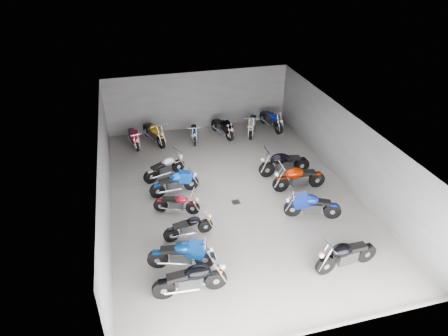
{
  "coord_description": "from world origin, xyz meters",
  "views": [
    {
      "loc": [
        -3.82,
        -13.29,
        9.69
      ],
      "look_at": [
        -0.2,
        0.66,
        1.0
      ],
      "focal_mm": 32.0,
      "sensor_mm": 36.0,
      "label": 1
    }
  ],
  "objects_px": {
    "motorcycle_left_e": "(175,183)",
    "motorcycle_back_f": "(272,120)",
    "motorcycle_left_a": "(191,279)",
    "motorcycle_right_a": "(346,255)",
    "motorcycle_left_c": "(189,227)",
    "motorcycle_right_e": "(284,163)",
    "motorcycle_back_c": "(194,133)",
    "motorcycle_back_d": "(223,127)",
    "motorcycle_left_f": "(165,168)",
    "motorcycle_right_d": "(299,178)",
    "motorcycle_left_d": "(177,203)",
    "motorcycle_left_b": "(182,254)",
    "drain_grate": "(236,202)",
    "motorcycle_back_a": "(134,137)",
    "motorcycle_right_c": "(312,206)",
    "motorcycle_back_b": "(154,132)",
    "motorcycle_back_e": "(252,124)"
  },
  "relations": [
    {
      "from": "motorcycle_right_a",
      "to": "motorcycle_left_b",
      "type": "bearing_deg",
      "value": 68.87
    },
    {
      "from": "motorcycle_left_f",
      "to": "motorcycle_right_d",
      "type": "relative_size",
      "value": 0.83
    },
    {
      "from": "motorcycle_right_e",
      "to": "motorcycle_back_d",
      "type": "height_order",
      "value": "motorcycle_right_e"
    },
    {
      "from": "drain_grate",
      "to": "motorcycle_back_d",
      "type": "bearing_deg",
      "value": 80.71
    },
    {
      "from": "motorcycle_right_a",
      "to": "motorcycle_back_b",
      "type": "bearing_deg",
      "value": 19.42
    },
    {
      "from": "motorcycle_right_c",
      "to": "motorcycle_back_b",
      "type": "bearing_deg",
      "value": 53.08
    },
    {
      "from": "motorcycle_right_d",
      "to": "motorcycle_back_a",
      "type": "xyz_separation_m",
      "value": [
        -6.56,
        5.89,
        -0.08
      ]
    },
    {
      "from": "motorcycle_left_f",
      "to": "motorcycle_back_e",
      "type": "distance_m",
      "value": 6.15
    },
    {
      "from": "motorcycle_left_a",
      "to": "motorcycle_back_f",
      "type": "distance_m",
      "value": 12.34
    },
    {
      "from": "motorcycle_left_a",
      "to": "motorcycle_left_e",
      "type": "height_order",
      "value": "motorcycle_left_a"
    },
    {
      "from": "motorcycle_left_d",
      "to": "motorcycle_back_d",
      "type": "bearing_deg",
      "value": 172.79
    },
    {
      "from": "motorcycle_left_d",
      "to": "motorcycle_left_b",
      "type": "bearing_deg",
      "value": 16.37
    },
    {
      "from": "motorcycle_right_e",
      "to": "motorcycle_back_e",
      "type": "distance_m",
      "value": 4.42
    },
    {
      "from": "motorcycle_left_a",
      "to": "motorcycle_left_e",
      "type": "relative_size",
      "value": 1.09
    },
    {
      "from": "motorcycle_left_c",
      "to": "motorcycle_back_e",
      "type": "relative_size",
      "value": 0.89
    },
    {
      "from": "motorcycle_back_a",
      "to": "motorcycle_right_c",
      "type": "bearing_deg",
      "value": 119.62
    },
    {
      "from": "motorcycle_left_c",
      "to": "motorcycle_back_a",
      "type": "xyz_separation_m",
      "value": [
        -1.48,
        7.77,
        0.03
      ]
    },
    {
      "from": "drain_grate",
      "to": "motorcycle_right_e",
      "type": "bearing_deg",
      "value": 30.02
    },
    {
      "from": "motorcycle_right_d",
      "to": "motorcycle_back_f",
      "type": "bearing_deg",
      "value": -7.82
    },
    {
      "from": "motorcycle_left_c",
      "to": "motorcycle_back_e",
      "type": "distance_m",
      "value": 9.0
    },
    {
      "from": "motorcycle_left_b",
      "to": "motorcycle_right_c",
      "type": "relative_size",
      "value": 1.05
    },
    {
      "from": "motorcycle_left_e",
      "to": "motorcycle_back_f",
      "type": "distance_m",
      "value": 7.94
    },
    {
      "from": "motorcycle_right_c",
      "to": "motorcycle_back_a",
      "type": "height_order",
      "value": "motorcycle_right_c"
    },
    {
      "from": "drain_grate",
      "to": "motorcycle_right_d",
      "type": "relative_size",
      "value": 0.14
    },
    {
      "from": "motorcycle_left_c",
      "to": "motorcycle_back_b",
      "type": "xyz_separation_m",
      "value": [
        -0.43,
        7.83,
        0.12
      ]
    },
    {
      "from": "motorcycle_right_d",
      "to": "motorcycle_back_e",
      "type": "distance_m",
      "value": 5.7
    },
    {
      "from": "motorcycle_left_f",
      "to": "motorcycle_right_d",
      "type": "bearing_deg",
      "value": 41.88
    },
    {
      "from": "motorcycle_left_e",
      "to": "motorcycle_back_c",
      "type": "relative_size",
      "value": 1.16
    },
    {
      "from": "motorcycle_left_a",
      "to": "motorcycle_left_f",
      "type": "relative_size",
      "value": 1.19
    },
    {
      "from": "motorcycle_left_f",
      "to": "motorcycle_back_f",
      "type": "relative_size",
      "value": 0.86
    },
    {
      "from": "motorcycle_left_c",
      "to": "motorcycle_back_d",
      "type": "xyz_separation_m",
      "value": [
        3.23,
        7.69,
        0.05
      ]
    },
    {
      "from": "motorcycle_right_a",
      "to": "motorcycle_right_e",
      "type": "relative_size",
      "value": 0.95
    },
    {
      "from": "motorcycle_left_c",
      "to": "motorcycle_right_e",
      "type": "distance_m",
      "value": 5.85
    },
    {
      "from": "motorcycle_back_d",
      "to": "motorcycle_right_c",
      "type": "bearing_deg",
      "value": 83.22
    },
    {
      "from": "motorcycle_right_e",
      "to": "motorcycle_back_a",
      "type": "bearing_deg",
      "value": 54.9
    },
    {
      "from": "motorcycle_left_d",
      "to": "motorcycle_back_c",
      "type": "bearing_deg",
      "value": -175.19
    },
    {
      "from": "motorcycle_back_c",
      "to": "motorcycle_back_d",
      "type": "bearing_deg",
      "value": -165.85
    },
    {
      "from": "motorcycle_right_c",
      "to": "motorcycle_back_e",
      "type": "relative_size",
      "value": 1.01
    },
    {
      "from": "drain_grate",
      "to": "motorcycle_back_a",
      "type": "relative_size",
      "value": 0.16
    },
    {
      "from": "motorcycle_right_c",
      "to": "motorcycle_left_a",
      "type": "bearing_deg",
      "value": 135.76
    },
    {
      "from": "motorcycle_back_b",
      "to": "motorcycle_right_e",
      "type": "bearing_deg",
      "value": 119.43
    },
    {
      "from": "drain_grate",
      "to": "motorcycle_back_b",
      "type": "relative_size",
      "value": 0.14
    },
    {
      "from": "motorcycle_right_c",
      "to": "motorcycle_left_e",
      "type": "bearing_deg",
      "value": 78.46
    },
    {
      "from": "motorcycle_left_a",
      "to": "motorcycle_back_f",
      "type": "relative_size",
      "value": 1.02
    },
    {
      "from": "motorcycle_right_a",
      "to": "motorcycle_back_d",
      "type": "xyz_separation_m",
      "value": [
        -1.47,
        10.52,
        -0.05
      ]
    },
    {
      "from": "motorcycle_left_f",
      "to": "motorcycle_back_e",
      "type": "bearing_deg",
      "value": 98.24
    },
    {
      "from": "motorcycle_left_b",
      "to": "motorcycle_right_a",
      "type": "bearing_deg",
      "value": 88.77
    },
    {
      "from": "motorcycle_left_f",
      "to": "motorcycle_right_c",
      "type": "xyz_separation_m",
      "value": [
        5.12,
        -4.32,
        0.03
      ]
    },
    {
      "from": "motorcycle_left_a",
      "to": "motorcycle_right_a",
      "type": "distance_m",
      "value": 5.11
    },
    {
      "from": "motorcycle_left_a",
      "to": "motorcycle_left_c",
      "type": "distance_m",
      "value": 2.65
    }
  ]
}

